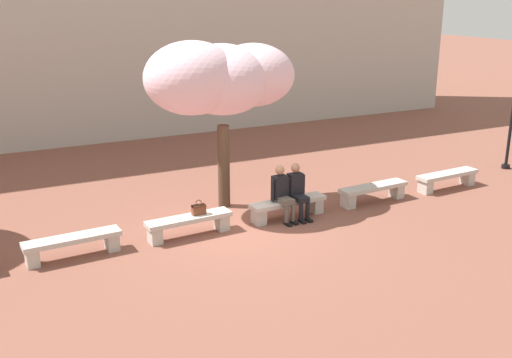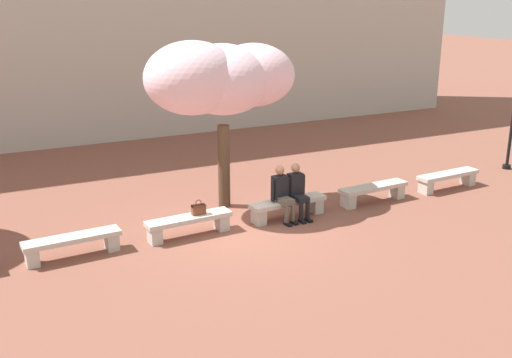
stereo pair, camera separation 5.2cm
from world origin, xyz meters
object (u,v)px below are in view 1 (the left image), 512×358
(stone_bench_east_end, at_px, (373,191))
(stone_bench_far_east, at_px, (447,178))
(stone_bench_center, at_px, (189,223))
(person_seated_left, at_px, (282,191))
(stone_bench_near_east, at_px, (288,205))
(person_seated_right, at_px, (297,189))
(stone_bench_near_west, at_px, (73,243))
(cherry_tree_main, at_px, (221,78))
(handbag, at_px, (199,209))

(stone_bench_east_end, xyz_separation_m, stone_bench_far_east, (2.45, 0.00, 0.00))
(stone_bench_center, relative_size, stone_bench_east_end, 1.00)
(stone_bench_center, height_order, person_seated_left, person_seated_left)
(stone_bench_east_end, relative_size, person_seated_left, 1.49)
(stone_bench_near_east, height_order, person_seated_right, person_seated_right)
(stone_bench_east_end, bearing_deg, stone_bench_near_west, 180.00)
(cherry_tree_main, bearing_deg, stone_bench_near_east, -52.07)
(cherry_tree_main, bearing_deg, stone_bench_near_west, -160.42)
(stone_bench_center, relative_size, person_seated_right, 1.49)
(stone_bench_near_west, xyz_separation_m, cherry_tree_main, (3.83, 1.36, 2.85))
(stone_bench_east_end, xyz_separation_m, handbag, (-4.66, 0.02, 0.27))
(stone_bench_near_east, relative_size, stone_bench_far_east, 1.00)
(person_seated_left, bearing_deg, stone_bench_far_east, 0.60)
(stone_bench_east_end, xyz_separation_m, cherry_tree_main, (-3.51, 1.36, 2.85))
(stone_bench_center, relative_size, handbag, 5.67)
(stone_bench_near_east, xyz_separation_m, stone_bench_far_east, (4.90, 0.00, 0.00))
(stone_bench_east_end, distance_m, handbag, 4.66)
(stone_bench_near_east, height_order, stone_bench_far_east, same)
(stone_bench_far_east, bearing_deg, stone_bench_east_end, 180.00)
(cherry_tree_main, bearing_deg, handbag, -130.47)
(stone_bench_near_east, distance_m, stone_bench_east_end, 2.45)
(person_seated_left, bearing_deg, person_seated_right, -0.07)
(stone_bench_far_east, xyz_separation_m, person_seated_right, (-4.69, -0.05, 0.39))
(stone_bench_east_end, relative_size, stone_bench_far_east, 1.00)
(stone_bench_near_east, bearing_deg, handbag, 179.45)
(stone_bench_center, distance_m, stone_bench_near_east, 2.45)
(stone_bench_near_east, distance_m, handbag, 2.22)
(person_seated_left, relative_size, handbag, 3.81)
(stone_bench_far_east, height_order, person_seated_right, person_seated_right)
(handbag, bearing_deg, stone_bench_far_east, -0.17)
(stone_bench_near_west, relative_size, stone_bench_far_east, 1.00)
(stone_bench_center, height_order, cherry_tree_main, cherry_tree_main)
(stone_bench_far_east, distance_m, person_seated_right, 4.70)
(stone_bench_near_east, distance_m, person_seated_right, 0.45)
(stone_bench_center, bearing_deg, person_seated_right, -1.15)
(person_seated_right, relative_size, cherry_tree_main, 0.32)
(stone_bench_center, distance_m, stone_bench_far_east, 7.34)
(stone_bench_near_west, bearing_deg, stone_bench_east_end, 0.00)
(stone_bench_near_west, xyz_separation_m, person_seated_right, (5.10, -0.05, 0.39))
(person_seated_left, distance_m, cherry_tree_main, 2.96)
(stone_bench_far_east, height_order, cherry_tree_main, cherry_tree_main)
(stone_bench_near_west, relative_size, cherry_tree_main, 0.48)
(stone_bench_near_east, bearing_deg, person_seated_left, -164.79)
(stone_bench_east_end, bearing_deg, cherry_tree_main, 158.77)
(stone_bench_near_west, relative_size, person_seated_right, 1.49)
(stone_bench_center, distance_m, person_seated_right, 2.69)
(person_seated_right, bearing_deg, stone_bench_center, 178.85)
(stone_bench_center, height_order, stone_bench_east_end, same)
(stone_bench_near_west, relative_size, stone_bench_center, 1.00)
(stone_bench_far_east, bearing_deg, stone_bench_near_west, 180.00)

